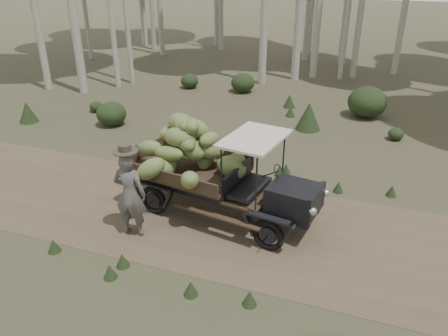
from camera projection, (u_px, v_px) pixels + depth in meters
The scene contains 5 objects.
ground at pixel (275, 232), 9.61m from camera, with size 120.00×120.00×0.00m, color #473D2B.
dirt_track at pixel (275, 232), 9.61m from camera, with size 70.00×4.00×0.01m, color brown.
banana_truck at pixel (207, 161), 9.84m from camera, with size 4.77×2.48×2.35m.
farmer at pixel (130, 193), 9.14m from camera, with size 0.74×0.56×2.10m.
undergrowth at pixel (403, 248), 8.23m from camera, with size 23.55×23.03×1.36m.
Camera 1 is at (1.67, -7.93, 5.48)m, focal length 35.00 mm.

